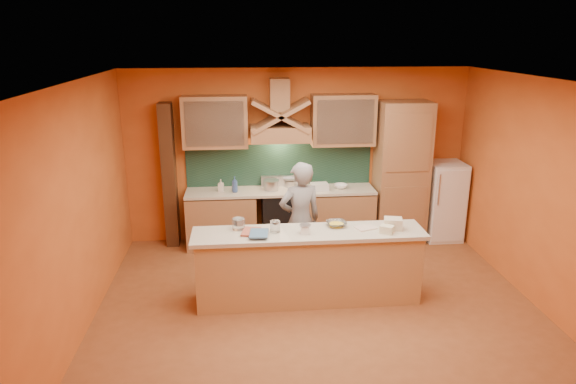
{
  "coord_description": "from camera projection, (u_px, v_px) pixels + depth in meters",
  "views": [
    {
      "loc": [
        -0.91,
        -5.59,
        3.29
      ],
      "look_at": [
        -0.3,
        0.9,
        1.28
      ],
      "focal_mm": 32.0,
      "sensor_mm": 36.0,
      "label": 1
    }
  ],
  "objects": [
    {
      "name": "upper_cabinet_right",
      "position": [
        343.0,
        120.0,
        8.06
      ],
      "size": [
        1.0,
        0.35,
        0.8
      ],
      "primitive_type": "cube",
      "color": "#A2704A",
      "rests_on": "wall_back"
    },
    {
      "name": "bowl_back",
      "position": [
        341.0,
        186.0,
        8.23
      ],
      "size": [
        0.23,
        0.23,
        0.07
      ],
      "primitive_type": "imported",
      "rotation": [
        0.0,
        0.0,
        -0.06
      ],
      "color": "white",
      "rests_on": "counter_top"
    },
    {
      "name": "jar_large",
      "position": [
        238.0,
        224.0,
        6.42
      ],
      "size": [
        0.19,
        0.19,
        0.14
      ],
      "primitive_type": "cylinder",
      "rotation": [
        0.0,
        0.0,
        0.22
      ],
      "color": "white",
      "rests_on": "island_top"
    },
    {
      "name": "stove",
      "position": [
        281.0,
        217.0,
        8.31
      ],
      "size": [
        0.6,
        0.58,
        0.9
      ],
      "primitive_type": "cube",
      "color": "black",
      "rests_on": "floor"
    },
    {
      "name": "pot_small",
      "position": [
        290.0,
        184.0,
        8.31
      ],
      "size": [
        0.23,
        0.23,
        0.13
      ],
      "primitive_type": "cylinder",
      "rotation": [
        0.0,
        0.0,
        0.36
      ],
      "color": "#BBBCC3",
      "rests_on": "stove"
    },
    {
      "name": "wall_right",
      "position": [
        546.0,
        198.0,
        6.2
      ],
      "size": [
        0.02,
        5.0,
        2.8
      ],
      "primitive_type": "cube",
      "color": "#CE6328",
      "rests_on": "floor"
    },
    {
      "name": "grocery_bag_a",
      "position": [
        393.0,
        224.0,
        6.43
      ],
      "size": [
        0.25,
        0.22,
        0.14
      ],
      "primitive_type": "cube",
      "rotation": [
        0.0,
        0.0,
        -0.23
      ],
      "color": "beige",
      "rests_on": "island_top"
    },
    {
      "name": "ceiling",
      "position": [
        324.0,
        82.0,
        5.55
      ],
      "size": [
        5.5,
        5.0,
        0.01
      ],
      "primitive_type": "cube",
      "color": "white",
      "rests_on": "wall_back"
    },
    {
      "name": "grocery_bag_b",
      "position": [
        387.0,
        229.0,
        6.31
      ],
      "size": [
        0.2,
        0.19,
        0.1
      ],
      "primitive_type": "cube",
      "rotation": [
        0.0,
        0.0,
        -0.55
      ],
      "color": "beige",
      "rests_on": "island_top"
    },
    {
      "name": "backsplash",
      "position": [
        279.0,
        165.0,
        8.34
      ],
      "size": [
        3.0,
        0.03,
        0.7
      ],
      "primitive_type": "cube",
      "color": "#183429",
      "rests_on": "wall_back"
    },
    {
      "name": "trim_column_left",
      "position": [
        169.0,
        176.0,
        8.09
      ],
      "size": [
        0.2,
        0.3,
        2.3
      ],
      "primitive_type": "cube",
      "color": "#472816",
      "rests_on": "floor"
    },
    {
      "name": "wall_back",
      "position": [
        297.0,
        156.0,
        8.34
      ],
      "size": [
        5.5,
        0.02,
        2.8
      ],
      "primitive_type": "cube",
      "color": "#CE6328",
      "rests_on": "floor"
    },
    {
      "name": "kitchen_scale",
      "position": [
        305.0,
        230.0,
        6.3
      ],
      "size": [
        0.12,
        0.12,
        0.09
      ],
      "primitive_type": "cube",
      "rotation": [
        0.0,
        0.0,
        -0.12
      ],
      "color": "white",
      "rests_on": "island_top"
    },
    {
      "name": "book_lower",
      "position": [
        242.0,
        232.0,
        6.33
      ],
      "size": [
        0.27,
        0.33,
        0.03
      ],
      "primitive_type": "imported",
      "rotation": [
        0.0,
        0.0,
        -0.19
      ],
      "color": "#B0533F",
      "rests_on": "island_top"
    },
    {
      "name": "floor",
      "position": [
        319.0,
        311.0,
        6.37
      ],
      "size": [
        5.5,
        5.0,
        0.01
      ],
      "primitive_type": "cube",
      "color": "brown",
      "rests_on": "ground"
    },
    {
      "name": "soap_bottle_a",
      "position": [
        221.0,
        185.0,
        8.06
      ],
      "size": [
        0.09,
        0.09,
        0.19
      ],
      "primitive_type": "imported",
      "rotation": [
        0.0,
        0.0,
        -0.07
      ],
      "color": "beige",
      "rests_on": "counter_top"
    },
    {
      "name": "dish_rack",
      "position": [
        319.0,
        186.0,
        8.17
      ],
      "size": [
        0.29,
        0.23,
        0.1
      ],
      "primitive_type": "cube",
      "rotation": [
        0.0,
        0.0,
        0.08
      ],
      "color": "silver",
      "rests_on": "counter_top"
    },
    {
      "name": "island_top",
      "position": [
        309.0,
        233.0,
        6.38
      ],
      "size": [
        2.9,
        0.62,
        0.05
      ],
      "primitive_type": "cube",
      "color": "beige",
      "rests_on": "island_body"
    },
    {
      "name": "wall_front",
      "position": [
        376.0,
        317.0,
        3.58
      ],
      "size": [
        5.5,
        0.02,
        2.8
      ],
      "primitive_type": "cube",
      "color": "#CE6328",
      "rests_on": "floor"
    },
    {
      "name": "mixing_bowl",
      "position": [
        336.0,
        224.0,
        6.54
      ],
      "size": [
        0.28,
        0.28,
        0.06
      ],
      "primitive_type": "imported",
      "rotation": [
        0.0,
        0.0,
        0.11
      ],
      "color": "silver",
      "rests_on": "island_top"
    },
    {
      "name": "base_cabinet_right",
      "position": [
        339.0,
        217.0,
        8.4
      ],
      "size": [
        1.1,
        0.6,
        0.86
      ],
      "primitive_type": "cube",
      "color": "#A2704A",
      "rests_on": "floor"
    },
    {
      "name": "base_cabinet_left",
      "position": [
        222.0,
        220.0,
        8.23
      ],
      "size": [
        1.1,
        0.6,
        0.86
      ],
      "primitive_type": "cube",
      "color": "#A2704A",
      "rests_on": "floor"
    },
    {
      "name": "fridge",
      "position": [
        443.0,
        201.0,
        8.49
      ],
      "size": [
        0.58,
        0.6,
        1.3
      ],
      "primitive_type": "cube",
      "color": "white",
      "rests_on": "floor"
    },
    {
      "name": "hood_chimney",
      "position": [
        280.0,
        95.0,
        7.87
      ],
      "size": [
        0.3,
        0.3,
        0.5
      ],
      "primitive_type": "cube",
      "color": "#A2704A",
      "rests_on": "wall_back"
    },
    {
      "name": "upper_cabinet_left",
      "position": [
        215.0,
        122.0,
        7.88
      ],
      "size": [
        1.0,
        0.35,
        0.8
      ],
      "primitive_type": "cube",
      "color": "#A2704A",
      "rests_on": "wall_back"
    },
    {
      "name": "book_upper",
      "position": [
        250.0,
        234.0,
        6.22
      ],
      "size": [
        0.26,
        0.33,
        0.02
      ],
      "primitive_type": "imported",
      "rotation": [
        0.0,
        0.0,
        -0.11
      ],
      "color": "#40678E",
      "rests_on": "island_top"
    },
    {
      "name": "jar_small",
      "position": [
        275.0,
        226.0,
        6.34
      ],
      "size": [
        0.14,
        0.14,
        0.15
      ],
      "primitive_type": "cylinder",
      "rotation": [
        0.0,
        0.0,
        -0.15
      ],
      "color": "silver",
      "rests_on": "island_top"
    },
    {
      "name": "range_hood",
      "position": [
        280.0,
        133.0,
        7.95
      ],
      "size": [
        0.92,
        0.5,
        0.24
      ],
      "primitive_type": "cube",
      "color": "#A2704A",
      "rests_on": "wall_back"
    },
    {
      "name": "counter_top",
      "position": [
        281.0,
        191.0,
        8.17
      ],
      "size": [
        3.0,
        0.62,
        0.04
      ],
      "primitive_type": "cube",
      "color": "beige",
      "rests_on": "base_cabinet_left"
    },
    {
      "name": "pot_large",
      "position": [
        271.0,
        186.0,
        8.14
      ],
      "size": [
        0.26,
        0.26,
        0.16
      ],
      "primitive_type": "cylinder",
      "rotation": [
        0.0,
        0.0,
        0.22
      ],
      "color": "#B6B5BD",
      "rests_on": "stove"
    },
    {
      "name": "island_body",
      "position": [
        308.0,
        268.0,
        6.52
      ],
      "size": [
        2.8,
        0.55,
        0.88
      ],
      "primitive_type": "cube",
      "color": "tan",
      "rests_on": "floor"
    },
    {
      "name": "wall_left",
      "position": [
        77.0,
        211.0,
        5.72
      ],
      "size": [
        0.02,
        5.0,
        2.8
      ],
      "primitive_type": "cube",
      "color": "#CE6328",
      "rests_on": "floor"
    },
    {
      "name": "person",
      "position": [
        300.0,
        220.0,
        7.09
      ],
      "size": [
        0.68,
        0.53,
        1.66
      ],
      "primitive_type": "imported",
      "rotation": [
        0.0,
        0.0,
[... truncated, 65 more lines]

